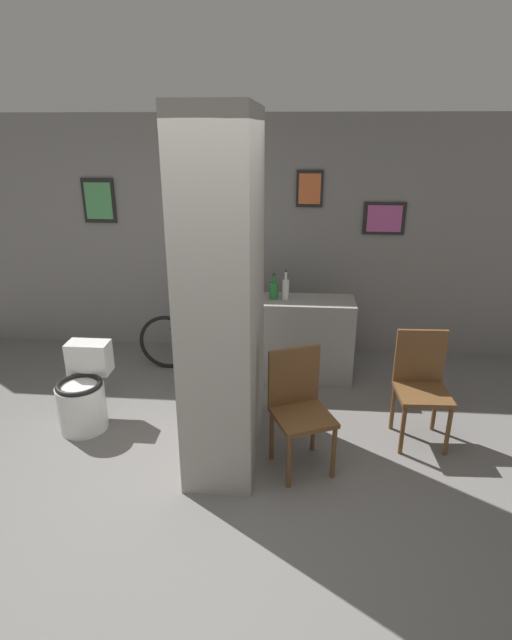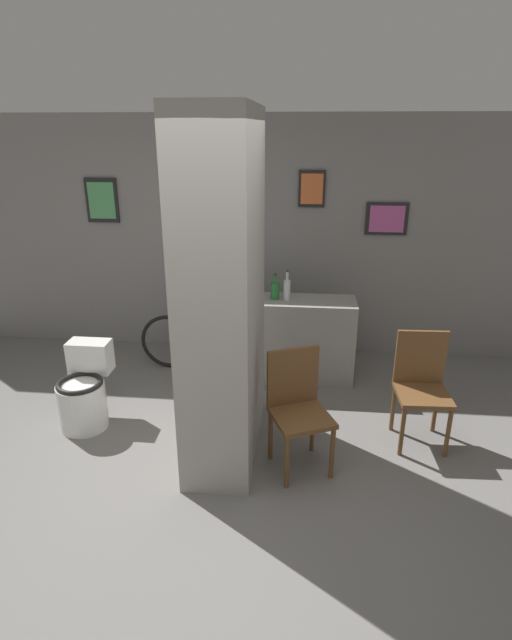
# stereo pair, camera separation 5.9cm
# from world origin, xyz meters

# --- Properties ---
(ground_plane) EXTENTS (14.00, 14.00, 0.00)m
(ground_plane) POSITION_xyz_m (0.00, 0.00, 0.00)
(ground_plane) COLOR slate
(wall_back) EXTENTS (8.00, 0.09, 2.60)m
(wall_back) POSITION_xyz_m (0.00, 2.63, 1.30)
(wall_back) COLOR gray
(wall_back) RESTS_ON ground_plane
(pillar_center) EXTENTS (0.53, 1.27, 2.60)m
(pillar_center) POSITION_xyz_m (0.06, 0.64, 1.30)
(pillar_center) COLOR gray
(pillar_center) RESTS_ON ground_plane
(counter_shelf) EXTENTS (1.42, 0.44, 0.85)m
(counter_shelf) POSITION_xyz_m (0.47, 1.89, 0.43)
(counter_shelf) COLOR gray
(counter_shelf) RESTS_ON ground_plane
(toilet) EXTENTS (0.41, 0.57, 0.70)m
(toilet) POSITION_xyz_m (-1.22, 0.82, 0.30)
(toilet) COLOR silver
(toilet) RESTS_ON ground_plane
(chair_near_pillar) EXTENTS (0.54, 0.54, 0.93)m
(chair_near_pillar) POSITION_xyz_m (0.63, 0.44, 0.51)
(chair_near_pillar) COLOR brown
(chair_near_pillar) RESTS_ON ground_plane
(chair_by_doorway) EXTENTS (0.43, 0.43, 0.93)m
(chair_by_doorway) POSITION_xyz_m (1.63, 0.87, 0.51)
(chair_by_doorway) COLOR brown
(chair_by_doorway) RESTS_ON ground_plane
(bicycle) EXTENTS (1.54, 0.42, 0.65)m
(bicycle) POSITION_xyz_m (-0.30, 1.97, 0.32)
(bicycle) COLOR black
(bicycle) RESTS_ON ground_plane
(bottle_tall) EXTENTS (0.07, 0.07, 0.31)m
(bottle_tall) POSITION_xyz_m (0.49, 1.89, 0.96)
(bottle_tall) COLOR silver
(bottle_tall) RESTS_ON counter_shelf
(bottle_short) EXTENTS (0.09, 0.09, 0.27)m
(bottle_short) POSITION_xyz_m (0.37, 1.89, 0.95)
(bottle_short) COLOR #267233
(bottle_short) RESTS_ON counter_shelf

